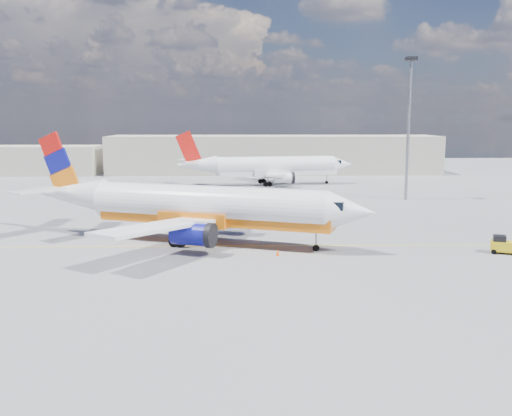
{
  "coord_description": "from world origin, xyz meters",
  "views": [
    {
      "loc": [
        -1.18,
        -48.51,
        11.67
      ],
      "look_at": [
        -0.16,
        3.39,
        3.5
      ],
      "focal_mm": 40.0,
      "sensor_mm": 36.0,
      "label": 1
    }
  ],
  "objects_px": {
    "main_jet": "(198,206)",
    "gse_tug": "(504,245)",
    "second_jet": "(270,167)",
    "traffic_cone": "(278,253)"
  },
  "relations": [
    {
      "from": "main_jet",
      "to": "traffic_cone",
      "type": "distance_m",
      "value": 9.69
    },
    {
      "from": "main_jet",
      "to": "gse_tug",
      "type": "distance_m",
      "value": 27.6
    },
    {
      "from": "main_jet",
      "to": "traffic_cone",
      "type": "bearing_deg",
      "value": -18.03
    },
    {
      "from": "main_jet",
      "to": "gse_tug",
      "type": "xyz_separation_m",
      "value": [
        27.0,
        -5.04,
        -2.73
      ]
    },
    {
      "from": "second_jet",
      "to": "traffic_cone",
      "type": "xyz_separation_m",
      "value": [
        -1.63,
        -52.86,
        -2.93
      ]
    },
    {
      "from": "gse_tug",
      "to": "main_jet",
      "type": "bearing_deg",
      "value": -169.61
    },
    {
      "from": "second_jet",
      "to": "main_jet",
      "type": "bearing_deg",
      "value": -110.59
    },
    {
      "from": "gse_tug",
      "to": "second_jet",
      "type": "bearing_deg",
      "value": 130.08
    },
    {
      "from": "gse_tug",
      "to": "traffic_cone",
      "type": "relative_size",
      "value": 4.23
    },
    {
      "from": "main_jet",
      "to": "gse_tug",
      "type": "bearing_deg",
      "value": 9.09
    }
  ]
}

